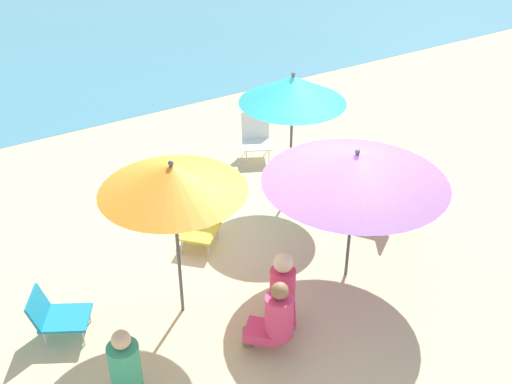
% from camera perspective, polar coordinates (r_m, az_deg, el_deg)
% --- Properties ---
extents(ground_plane, '(40.00, 40.00, 0.00)m').
position_cam_1_polar(ground_plane, '(8.19, 2.71, -5.92)').
color(ground_plane, '#D3BC8C').
extents(sea_water, '(40.00, 16.00, 0.01)m').
position_cam_1_polar(sea_water, '(19.44, -20.03, 15.02)').
color(sea_water, teal).
rests_on(sea_water, ground_plane).
extents(umbrella_orange, '(1.56, 1.56, 2.00)m').
position_cam_1_polar(umbrella_orange, '(6.39, -7.72, 1.23)').
color(umbrella_orange, '#4C4C51').
rests_on(umbrella_orange, ground_plane).
extents(umbrella_teal, '(1.51, 1.51, 1.96)m').
position_cam_1_polar(umbrella_teal, '(8.67, 3.41, 9.38)').
color(umbrella_teal, '#4C4C51').
rests_on(umbrella_teal, ground_plane).
extents(umbrella_purple, '(2.16, 2.16, 1.78)m').
position_cam_1_polar(umbrella_purple, '(7.11, 9.18, 2.21)').
color(umbrella_purple, '#4C4C51').
rests_on(umbrella_purple, ground_plane).
extents(beach_chair_a, '(0.74, 0.68, 0.56)m').
position_cam_1_polar(beach_chair_a, '(7.25, -17.97, -10.65)').
color(beach_chair_a, teal).
rests_on(beach_chair_a, ground_plane).
extents(beach_chair_b, '(0.68, 0.73, 0.70)m').
position_cam_1_polar(beach_chair_b, '(10.38, -0.00, 5.22)').
color(beach_chair_b, white).
rests_on(beach_chair_b, ground_plane).
extents(beach_chair_c, '(0.75, 0.75, 0.62)m').
position_cam_1_polar(beach_chair_c, '(8.33, -4.97, -2.70)').
color(beach_chair_c, gold).
rests_on(beach_chair_c, ground_plane).
extents(beach_chair_d, '(0.70, 0.74, 0.57)m').
position_cam_1_polar(beach_chair_d, '(8.83, 11.07, -1.18)').
color(beach_chair_d, red).
rests_on(beach_chair_d, ground_plane).
extents(person_a, '(0.51, 0.51, 0.93)m').
position_cam_1_polar(person_a, '(6.64, 1.71, -11.51)').
color(person_a, '#DB3866').
rests_on(person_a, ground_plane).
extents(person_b, '(0.45, 0.54, 0.91)m').
position_cam_1_polar(person_b, '(6.27, -11.95, -15.91)').
color(person_b, '#389970').
rests_on(person_b, ground_plane).
extents(person_c, '(0.46, 0.53, 0.92)m').
position_cam_1_polar(person_c, '(6.96, 2.46, -9.07)').
color(person_c, '#DB3866').
rests_on(person_c, ground_plane).
extents(swim_ring, '(0.50, 0.50, 0.10)m').
position_cam_1_polar(swim_ring, '(9.46, 10.77, -0.46)').
color(swim_ring, '#E54C7F').
rests_on(swim_ring, ground_plane).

